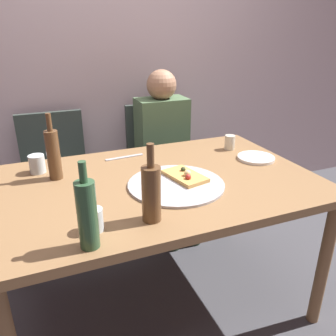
# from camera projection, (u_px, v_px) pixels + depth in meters

# --- Properties ---
(ground_plane) EXTENTS (8.00, 8.00, 0.00)m
(ground_plane) POSITION_uv_depth(u_px,v_px,m) (159.00, 300.00, 1.93)
(ground_plane) COLOR #424247
(back_wall) EXTENTS (6.00, 0.10, 2.60)m
(back_wall) POSITION_uv_depth(u_px,v_px,m) (100.00, 47.00, 2.44)
(back_wall) COLOR #B29EA3
(back_wall) RESTS_ON ground_plane
(dining_table) EXTENTS (1.53, 0.99, 0.75)m
(dining_table) POSITION_uv_depth(u_px,v_px,m) (158.00, 194.00, 1.67)
(dining_table) COLOR olive
(dining_table) RESTS_ON ground_plane
(pizza_tray) EXTENTS (0.45, 0.45, 0.01)m
(pizza_tray) POSITION_uv_depth(u_px,v_px,m) (176.00, 184.00, 1.58)
(pizza_tray) COLOR #ADADB2
(pizza_tray) RESTS_ON dining_table
(pizza_slice_last) EXTENTS (0.18, 0.24, 0.05)m
(pizza_slice_last) POSITION_uv_depth(u_px,v_px,m) (185.00, 176.00, 1.63)
(pizza_slice_last) COLOR tan
(pizza_slice_last) RESTS_ON pizza_tray
(wine_bottle) EXTENTS (0.06, 0.06, 0.32)m
(wine_bottle) POSITION_uv_depth(u_px,v_px,m) (53.00, 154.00, 1.61)
(wine_bottle) COLOR brown
(wine_bottle) RESTS_ON dining_table
(beer_bottle) EXTENTS (0.07, 0.07, 0.31)m
(beer_bottle) POSITION_uv_depth(u_px,v_px,m) (87.00, 214.00, 1.10)
(beer_bottle) COLOR #2D5133
(beer_bottle) RESTS_ON dining_table
(water_bottle) EXTENTS (0.07, 0.07, 0.31)m
(water_bottle) POSITION_uv_depth(u_px,v_px,m) (151.00, 192.00, 1.26)
(water_bottle) COLOR brown
(water_bottle) RESTS_ON dining_table
(tumbler_near) EXTENTS (0.08, 0.08, 0.09)m
(tumbler_near) POSITION_uv_depth(u_px,v_px,m) (37.00, 164.00, 1.71)
(tumbler_near) COLOR silver
(tumbler_near) RESTS_ON dining_table
(tumbler_far) EXTENTS (0.06, 0.06, 0.09)m
(tumbler_far) POSITION_uv_depth(u_px,v_px,m) (230.00, 142.00, 2.04)
(tumbler_far) COLOR beige
(tumbler_far) RESTS_ON dining_table
(wine_glass) EXTENTS (0.07, 0.07, 0.09)m
(wine_glass) POSITION_uv_depth(u_px,v_px,m) (94.00, 220.00, 1.22)
(wine_glass) COLOR silver
(wine_glass) RESTS_ON dining_table
(plate_stack) EXTENTS (0.20, 0.20, 0.02)m
(plate_stack) POSITION_uv_depth(u_px,v_px,m) (256.00, 158.00, 1.90)
(plate_stack) COLOR white
(plate_stack) RESTS_ON dining_table
(table_knife) EXTENTS (0.22, 0.04, 0.01)m
(table_knife) POSITION_uv_depth(u_px,v_px,m) (124.00, 157.00, 1.92)
(table_knife) COLOR #B7B7BC
(table_knife) RESTS_ON dining_table
(chair_left) EXTENTS (0.44, 0.44, 0.90)m
(chair_left) POSITION_uv_depth(u_px,v_px,m) (57.00, 171.00, 2.36)
(chair_left) COLOR #2D3833
(chair_left) RESTS_ON ground_plane
(chair_right) EXTENTS (0.44, 0.44, 0.90)m
(chair_right) POSITION_uv_depth(u_px,v_px,m) (159.00, 156.00, 2.62)
(chair_right) COLOR #2D3833
(chair_right) RESTS_ON ground_plane
(guest_in_sweater) EXTENTS (0.36, 0.56, 1.17)m
(guest_in_sweater) POSITION_uv_depth(u_px,v_px,m) (167.00, 146.00, 2.44)
(guest_in_sweater) COLOR #4C6B47
(guest_in_sweater) RESTS_ON ground_plane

